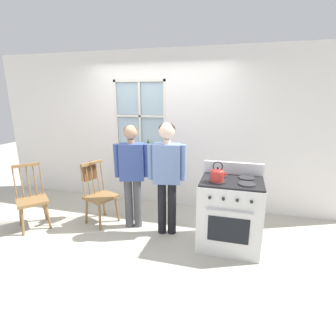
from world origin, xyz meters
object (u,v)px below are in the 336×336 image
object	(u,v)px
chair_by_window	(100,196)
chair_near_wall	(32,200)
kettle	(217,174)
potted_plant	(148,147)
person_elderly_left	(132,168)
stove	(230,213)
person_teen_center	(167,168)
handbag	(89,171)

from	to	relation	value
chair_by_window	chair_near_wall	xyz separation A→B (m)	(-0.91, -0.41, 0.00)
kettle	potted_plant	world-z (taller)	potted_plant
chair_near_wall	person_elderly_left	xyz separation A→B (m)	(1.46, 0.42, 0.49)
person_elderly_left	stove	size ratio (longest dim) A/B	1.43
person_teen_center	person_elderly_left	bearing A→B (deg)	163.38
chair_near_wall	person_teen_center	size ratio (longest dim) A/B	0.60
person_elderly_left	kettle	bearing A→B (deg)	-30.99
stove	person_teen_center	bearing A→B (deg)	173.45
chair_by_window	chair_near_wall	world-z (taller)	same
stove	handbag	xyz separation A→B (m)	(-2.20, 0.23, 0.32)
chair_near_wall	kettle	size ratio (longest dim) A/B	3.92
chair_by_window	kettle	world-z (taller)	kettle
person_teen_center	potted_plant	distance (m)	1.21
chair_near_wall	potted_plant	bearing A→B (deg)	-3.40
chair_near_wall	person_teen_center	distance (m)	2.11
chair_near_wall	stove	xyz separation A→B (m)	(2.89, 0.26, 0.04)
stove	chair_by_window	bearing A→B (deg)	175.72
person_teen_center	stove	size ratio (longest dim) A/B	1.48
chair_near_wall	kettle	bearing A→B (deg)	-46.14
chair_by_window	person_teen_center	world-z (taller)	person_teen_center
stove	kettle	distance (m)	0.59
stove	potted_plant	world-z (taller)	potted_plant
person_elderly_left	person_teen_center	world-z (taller)	person_teen_center
chair_by_window	person_elderly_left	xyz separation A→B (m)	(0.55, 0.01, 0.49)
person_teen_center	handbag	distance (m)	1.34
handbag	stove	bearing A→B (deg)	-6.10
chair_by_window	stove	bearing A→B (deg)	-72.55
chair_by_window	person_teen_center	xyz separation A→B (m)	(1.10, -0.05, 0.55)
person_teen_center	kettle	bearing A→B (deg)	-28.86
chair_by_window	chair_near_wall	distance (m)	1.00
person_elderly_left	kettle	size ratio (longest dim) A/B	6.28
potted_plant	chair_near_wall	bearing A→B (deg)	-134.44
kettle	handbag	size ratio (longest dim) A/B	0.80
chair_near_wall	kettle	distance (m)	2.78
stove	potted_plant	xyz separation A→B (m)	(-1.52, 1.13, 0.59)
stove	potted_plant	size ratio (longest dim) A/B	4.46
person_elderly_left	stove	world-z (taller)	person_elderly_left
chair_near_wall	handbag	size ratio (longest dim) A/B	3.15
potted_plant	stove	bearing A→B (deg)	-36.47
chair_near_wall	stove	world-z (taller)	stove
chair_by_window	stove	world-z (taller)	stove
chair_near_wall	handbag	distance (m)	0.92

